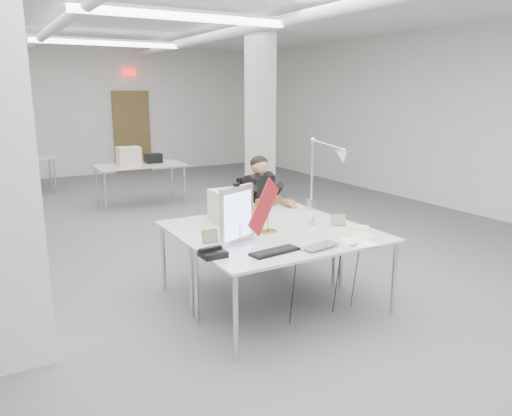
% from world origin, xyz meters
% --- Properties ---
extents(room_shell, '(10.04, 14.04, 3.24)m').
position_xyz_m(room_shell, '(0.04, 0.13, 1.69)').
color(room_shell, '#555558').
rests_on(room_shell, ground).
extents(desk_main, '(1.80, 0.90, 0.02)m').
position_xyz_m(desk_main, '(0.00, -2.50, 0.74)').
color(desk_main, silver).
rests_on(desk_main, room_shell).
extents(desk_second, '(1.80, 0.90, 0.02)m').
position_xyz_m(desk_second, '(0.00, -1.60, 0.74)').
color(desk_second, silver).
rests_on(desk_second, room_shell).
extents(bg_desk_a, '(1.60, 0.80, 0.02)m').
position_xyz_m(bg_desk_a, '(0.20, 3.00, 0.74)').
color(bg_desk_a, silver).
rests_on(bg_desk_a, room_shell).
extents(bg_desk_b, '(1.60, 0.80, 0.02)m').
position_xyz_m(bg_desk_b, '(-1.80, 5.20, 0.74)').
color(bg_desk_b, silver).
rests_on(bg_desk_b, room_shell).
extents(office_chair, '(0.66, 0.66, 1.03)m').
position_xyz_m(office_chair, '(0.48, -0.92, 0.51)').
color(office_chair, black).
rests_on(office_chair, room_shell).
extents(seated_person, '(0.62, 0.68, 0.82)m').
position_xyz_m(seated_person, '(0.48, -0.97, 0.90)').
color(seated_person, black).
rests_on(seated_person, office_chair).
extents(monitor, '(0.40, 0.20, 0.52)m').
position_xyz_m(monitor, '(-0.50, -2.27, 1.01)').
color(monitor, silver).
rests_on(monitor, desk_main).
extents(pennant, '(0.44, 0.21, 0.52)m').
position_xyz_m(pennant, '(-0.24, -2.30, 1.07)').
color(pennant, maroon).
rests_on(pennant, monitor).
extents(keyboard, '(0.47, 0.20, 0.02)m').
position_xyz_m(keyboard, '(-0.35, -2.67, 0.77)').
color(keyboard, black).
rests_on(keyboard, desk_main).
extents(laptop, '(0.40, 0.29, 0.03)m').
position_xyz_m(laptop, '(0.07, -2.81, 0.77)').
color(laptop, '#AAAAAE').
rests_on(laptop, desk_main).
extents(mouse, '(0.09, 0.08, 0.03)m').
position_xyz_m(mouse, '(0.35, -2.85, 0.77)').
color(mouse, '#BBBCC1').
rests_on(mouse, desk_main).
extents(bankers_lamp, '(0.35, 0.24, 0.37)m').
position_xyz_m(bankers_lamp, '(-0.08, -2.10, 0.94)').
color(bankers_lamp, '#B88839').
rests_on(bankers_lamp, desk_main).
extents(desk_phone, '(0.21, 0.19, 0.05)m').
position_xyz_m(desk_phone, '(-0.85, -2.51, 0.78)').
color(desk_phone, black).
rests_on(desk_phone, desk_main).
extents(picture_frame_left, '(0.16, 0.04, 0.12)m').
position_xyz_m(picture_frame_left, '(-0.71, -2.14, 0.82)').
color(picture_frame_left, tan).
rests_on(picture_frame_left, desk_main).
extents(picture_frame_right, '(0.15, 0.10, 0.12)m').
position_xyz_m(picture_frame_right, '(0.67, -2.25, 0.81)').
color(picture_frame_right, tan).
rests_on(picture_frame_right, desk_main).
extents(desk_clock, '(0.10, 0.05, 0.09)m').
position_xyz_m(desk_clock, '(0.46, -2.08, 0.81)').
color(desk_clock, silver).
rests_on(desk_clock, desk_main).
extents(paper_stack_a, '(0.26, 0.35, 0.01)m').
position_xyz_m(paper_stack_a, '(0.46, -2.80, 0.76)').
color(paper_stack_a, white).
rests_on(paper_stack_a, desk_main).
extents(paper_stack_b, '(0.18, 0.24, 0.01)m').
position_xyz_m(paper_stack_b, '(0.66, -2.64, 0.76)').
color(paper_stack_b, '#F8E294').
rests_on(paper_stack_b, desk_main).
extents(paper_stack_c, '(0.26, 0.25, 0.01)m').
position_xyz_m(paper_stack_c, '(0.81, -2.39, 0.76)').
color(paper_stack_c, silver).
rests_on(paper_stack_c, desk_main).
extents(beige_monitor, '(0.35, 0.33, 0.33)m').
position_xyz_m(beige_monitor, '(-0.21, -1.52, 0.92)').
color(beige_monitor, beige).
rests_on(beige_monitor, desk_second).
extents(architect_lamp, '(0.43, 0.67, 0.82)m').
position_xyz_m(architect_lamp, '(0.85, -1.77, 1.16)').
color(architect_lamp, '#B4B4B8').
rests_on(architect_lamp, desk_second).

